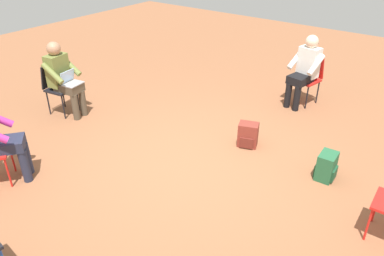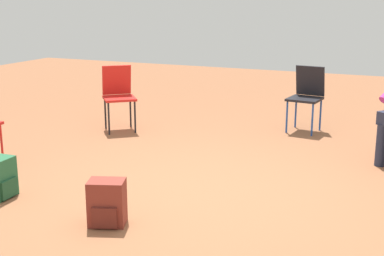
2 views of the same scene
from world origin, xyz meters
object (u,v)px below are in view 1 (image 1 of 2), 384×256
(chair_north, at_px, (57,85))
(person_with_laptop, at_px, (63,76))
(person_in_white, at_px, (305,68))
(backpack_near_laptop_user, at_px, (326,168))
(backpack_by_empty_chair, at_px, (248,136))
(chair_east, at_px, (309,76))

(chair_north, xyz_separation_m, person_with_laptop, (0.03, -0.17, 0.20))
(person_in_white, bearing_deg, chair_north, 52.28)
(person_in_white, height_order, backpack_near_laptop_user, person_in_white)
(person_in_white, distance_m, backpack_by_empty_chair, 1.87)
(person_with_laptop, distance_m, person_in_white, 4.06)
(backpack_near_laptop_user, relative_size, backpack_by_empty_chair, 1.00)
(person_in_white, relative_size, backpack_by_empty_chair, 3.44)
(person_in_white, distance_m, backpack_near_laptop_user, 2.27)
(chair_north, bearing_deg, backpack_by_empty_chair, 97.96)
(chair_east, bearing_deg, chair_north, 53.63)
(person_with_laptop, distance_m, backpack_by_empty_chair, 3.14)
(chair_east, height_order, person_in_white, person_in_white)
(person_with_laptop, bearing_deg, person_in_white, 123.06)
(chair_east, relative_size, person_with_laptop, 0.69)
(chair_east, height_order, person_with_laptop, person_with_laptop)
(person_with_laptop, bearing_deg, chair_east, 124.41)
(person_in_white, bearing_deg, person_with_laptop, 53.54)
(person_in_white, bearing_deg, backpack_near_laptop_user, 132.28)
(chair_east, bearing_deg, backpack_near_laptop_user, 129.52)
(person_with_laptop, bearing_deg, backpack_near_laptop_user, 92.28)
(chair_east, distance_m, backpack_near_laptop_user, 2.36)
(chair_north, height_order, backpack_near_laptop_user, chair_north)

